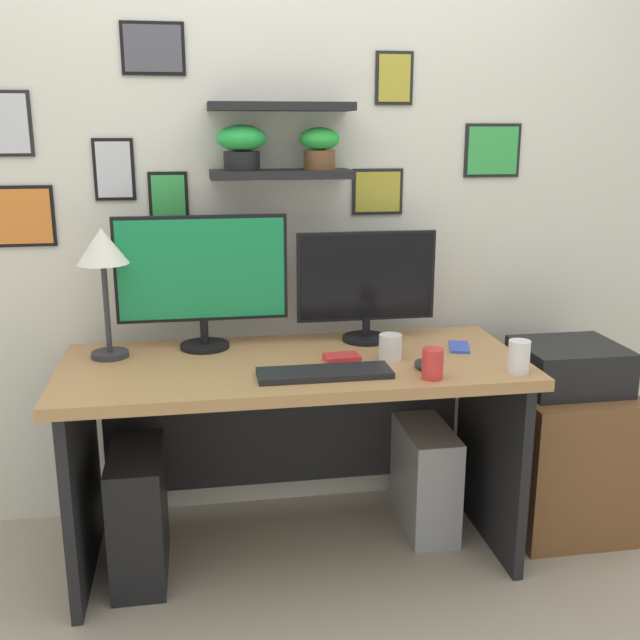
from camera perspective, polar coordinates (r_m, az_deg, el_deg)
name	(u,v)px	position (r m, az deg, el deg)	size (l,w,h in m)	color
ground_plane	(296,552)	(2.91, -1.86, -17.34)	(8.00, 8.00, 0.00)	tan
back_wall_assembly	(277,177)	(2.91, -3.31, 10.92)	(4.40, 0.24, 2.70)	silver
desk	(293,412)	(2.72, -2.11, -7.03)	(1.61, 0.68, 0.75)	tan
monitor_left	(202,275)	(2.72, -9.04, 3.42)	(0.62, 0.18, 0.49)	black
monitor_right	(366,283)	(2.80, 3.57, 2.86)	(0.53, 0.18, 0.42)	black
keyboard	(324,373)	(2.44, 0.34, -4.09)	(0.44, 0.14, 0.02)	black
computer_mouse	(423,364)	(2.53, 7.90, -3.39)	(0.06, 0.09, 0.03)	#2D2D33
desk_lamp	(103,257)	(2.66, -16.32, 4.69)	(0.18, 0.18, 0.46)	#2D2D33
cell_phone	(459,347)	(2.78, 10.62, -2.05)	(0.07, 0.14, 0.01)	blue
coffee_mug	(390,347)	(2.61, 5.41, -2.07)	(0.08, 0.08, 0.09)	white
pen_cup	(433,364)	(2.43, 8.63, -3.33)	(0.07, 0.07, 0.10)	red
scissors_tray	(342,358)	(2.58, 1.68, -2.94)	(0.12, 0.08, 0.02)	red
water_cup	(519,357)	(2.54, 15.01, -2.73)	(0.07, 0.07, 0.11)	white
drawer_cabinet	(561,455)	(3.13, 17.98, -9.84)	(0.44, 0.50, 0.57)	brown
printer	(569,366)	(3.00, 18.54, -3.37)	(0.38, 0.34, 0.17)	black
computer_tower_left	(139,513)	(2.76, -13.73, -14.18)	(0.18, 0.40, 0.46)	black
computer_tower_right	(424,477)	(3.01, 7.99, -11.81)	(0.18, 0.40, 0.42)	#99999E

